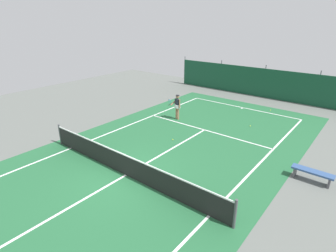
% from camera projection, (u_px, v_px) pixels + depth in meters
% --- Properties ---
extents(ground_plane, '(36.00, 36.00, 0.00)m').
position_uv_depth(ground_plane, '(126.00, 175.00, 11.59)').
color(ground_plane, slate).
extents(court_surface, '(11.02, 26.60, 0.01)m').
position_uv_depth(court_surface, '(126.00, 175.00, 11.59)').
color(court_surface, '#236038').
rests_on(court_surface, ground).
extents(tennis_net, '(10.12, 0.10, 1.10)m').
position_uv_depth(tennis_net, '(125.00, 165.00, 11.40)').
color(tennis_net, black).
rests_on(tennis_net, ground).
extents(back_fence, '(16.30, 0.98, 2.70)m').
position_uv_depth(back_fence, '(265.00, 88.00, 23.06)').
color(back_fence, '#14472D').
rests_on(back_fence, ground).
extents(tennis_player, '(0.83, 0.67, 1.64)m').
position_uv_depth(tennis_player, '(177.00, 105.00, 17.63)').
color(tennis_player, '#9E7051').
rests_on(tennis_player, ground).
extents(tennis_ball_near_player, '(0.07, 0.07, 0.07)m').
position_uv_depth(tennis_ball_near_player, '(250.00, 126.00, 16.75)').
color(tennis_ball_near_player, '#CCDB33').
rests_on(tennis_ball_near_player, ground).
extents(tennis_ball_midcourt, '(0.07, 0.07, 0.07)m').
position_uv_depth(tennis_ball_midcourt, '(270.00, 110.00, 19.61)').
color(tennis_ball_midcourt, '#CCDB33').
rests_on(tennis_ball_midcourt, ground).
extents(tennis_ball_by_sideline, '(0.07, 0.07, 0.07)m').
position_uv_depth(tennis_ball_by_sideline, '(173.00, 140.00, 14.88)').
color(tennis_ball_by_sideline, '#CCDB33').
rests_on(tennis_ball_by_sideline, ground).
extents(parked_car, '(2.06, 4.22, 1.68)m').
position_uv_depth(parked_car, '(265.00, 82.00, 24.52)').
color(parked_car, navy).
rests_on(parked_car, ground).
extents(courtside_bench, '(1.60, 0.40, 0.49)m').
position_uv_depth(courtside_bench, '(312.00, 173.00, 11.04)').
color(courtside_bench, '#335184').
rests_on(courtside_bench, ground).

